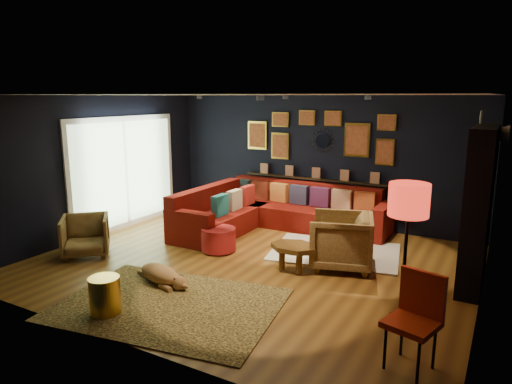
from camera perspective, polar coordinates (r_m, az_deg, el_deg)
The scene contains 20 objects.
floor at distance 7.29m, azimuth -0.62°, elevation -8.83°, with size 6.50×6.50×0.00m, color brown.
room_walls at distance 6.89m, azimuth -0.65°, elevation 3.66°, with size 6.50×6.50×6.50m.
sectional at distance 8.99m, azimuth 1.72°, elevation -2.65°, with size 3.41×2.69×0.86m.
ledge at distance 9.39m, azimuth 7.54°, elevation 1.61°, with size 3.20×0.12×0.04m, color black.
gallery_wall at distance 9.31m, azimuth 7.69°, elevation 7.04°, with size 3.15×0.04×1.02m.
sunburst_mirror at distance 9.28m, azimuth 8.34°, elevation 6.34°, with size 0.47×0.16×0.47m.
fireplace at distance 7.00m, azimuth 25.95°, elevation -2.21°, with size 0.31×1.60×2.20m.
deer_head at distance 7.34m, azimuth 27.31°, elevation 6.44°, with size 0.50×0.28×0.45m.
sliding_door at distance 9.40m, azimuth -16.01°, elevation 2.38°, with size 0.06×2.80×2.20m.
ceiling_spots at distance 7.53m, azimuth 2.43°, elevation 11.73°, with size 3.30×2.50×0.06m.
shag_rug at distance 7.84m, azimuth 9.85°, elevation -7.39°, with size 2.06×1.50×0.03m, color silver.
leopard_rug at distance 6.02m, azimuth -10.79°, elevation -13.65°, with size 2.71×1.94×0.02m, color #B69346.
coffee_table at distance 6.90m, azimuth 4.82°, elevation -7.20°, with size 0.76×0.58×0.37m.
pouf at distance 7.76m, azimuth -4.70°, elevation -5.89°, with size 0.58×0.58×0.38m, color maroon.
armchair_left at distance 8.01m, azimuth -20.57°, elevation -4.92°, with size 0.72×0.67×0.74m, color tan.
armchair_right at distance 7.09m, azimuth 10.60°, elevation -5.71°, with size 0.90×0.84×0.92m, color tan.
gold_stool at distance 5.91m, azimuth -18.37°, elevation -12.20°, with size 0.37×0.37×0.46m, color gold.
orange_chair at distance 4.76m, azimuth 19.37°, elevation -14.01°, with size 0.55×0.55×0.94m.
floor_lamp at distance 5.37m, azimuth 18.53°, elevation -1.68°, with size 0.45×0.45×1.64m.
dog at distance 6.63m, azimuth -11.95°, elevation -9.58°, with size 1.06×0.52×0.33m, color #BA864C, non-canonical shape.
Camera 1 is at (3.40, -5.91, 2.59)m, focal length 32.00 mm.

